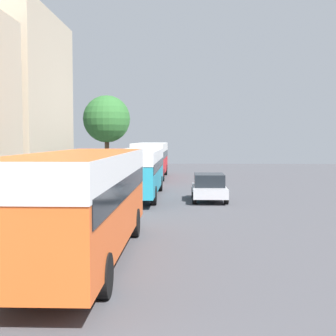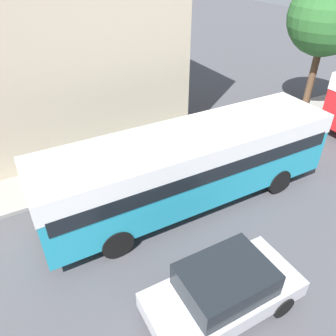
# 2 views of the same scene
# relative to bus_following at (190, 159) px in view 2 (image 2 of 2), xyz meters

# --- Properties ---
(building_far_terrace) EXTENTS (5.92, 8.66, 10.30)m
(building_far_terrace) POSITION_rel_bus_following_xyz_m (-7.39, -1.68, 3.31)
(building_far_terrace) COLOR #BCAD93
(building_far_terrace) RESTS_ON ground_plane
(bus_following) EXTENTS (2.57, 10.49, 2.80)m
(bus_following) POSITION_rel_bus_following_xyz_m (0.00, 0.00, 0.00)
(bus_following) COLOR teal
(bus_following) RESTS_ON ground_plane
(car_crossing) EXTENTS (1.90, 3.99, 1.52)m
(car_crossing) POSITION_rel_bus_following_xyz_m (4.12, -1.53, -1.05)
(car_crossing) COLOR #B7B7BC
(car_crossing) RESTS_ON ground_plane
(street_tree) EXTENTS (3.74, 3.74, 6.74)m
(street_tree) POSITION_rel_bus_following_xyz_m (-3.45, 9.70, 3.16)
(street_tree) COLOR brown
(street_tree) RESTS_ON sidewalk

